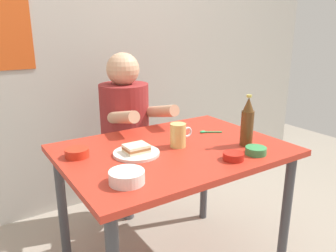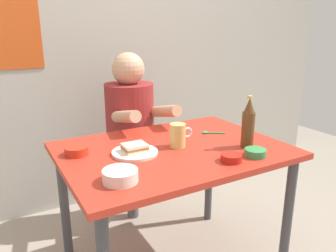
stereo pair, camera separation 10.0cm
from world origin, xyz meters
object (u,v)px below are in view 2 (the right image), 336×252
beer_bottle (248,124)px  stool (132,172)px  dining_table (173,165)px  rice_bowl_white (120,175)px  person_seated (130,115)px  plate_orange (135,152)px  sandwich (135,148)px  beer_mug (178,135)px

beer_bottle → stool: bearing=110.2°
dining_table → stool: dining_table is taller
stool → rice_bowl_white: rice_bowl_white is taller
person_seated → plate_orange: (-0.24, -0.60, -0.02)m
sandwich → rice_bowl_white: size_ratio=0.79×
person_seated → beer_mug: (-0.00, -0.62, 0.03)m
plate_orange → rice_bowl_white: rice_bowl_white is taller
stool → sandwich: 0.78m
dining_table → beer_mug: beer_mug is taller
stool → person_seated: (-0.00, -0.01, 0.42)m
person_seated → stool: bearing=90.0°
person_seated → beer_mug: size_ratio=5.71×
person_seated → rice_bowl_white: bearing=-115.5°
stool → plate_orange: 0.77m
beer_mug → rice_bowl_white: size_ratio=0.90×
beer_mug → beer_bottle: 0.35m
beer_bottle → rice_bowl_white: size_ratio=1.87×
sandwich → beer_bottle: (0.53, -0.19, 0.09)m
stool → sandwich: (-0.24, -0.62, 0.42)m
beer_mug → rice_bowl_white: (-0.40, -0.23, -0.03)m
person_seated → beer_mug: 0.62m
person_seated → beer_bottle: 0.85m
rice_bowl_white → plate_orange: bearing=55.3°
stool → person_seated: bearing=-90.0°
plate_orange → rice_bowl_white: 0.30m
sandwich → beer_bottle: 0.57m
sandwich → beer_bottle: beer_bottle is taller
stool → beer_bottle: 1.00m
sandwich → dining_table: bearing=-4.3°
plate_orange → beer_bottle: bearing=-19.5°
plate_orange → dining_table: bearing=-4.3°
dining_table → sandwich: bearing=175.7°
person_seated → plate_orange: bearing=-111.3°
dining_table → person_seated: (0.03, 0.62, 0.12)m
dining_table → sandwich: size_ratio=10.00×
sandwich → rice_bowl_white: same height
plate_orange → beer_bottle: (0.53, -0.19, 0.11)m
dining_table → plate_orange: size_ratio=5.00×
person_seated → rice_bowl_white: 0.94m
rice_bowl_white → beer_mug: bearing=29.6°
person_seated → plate_orange: size_ratio=3.27×
dining_table → beer_mug: 0.16m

